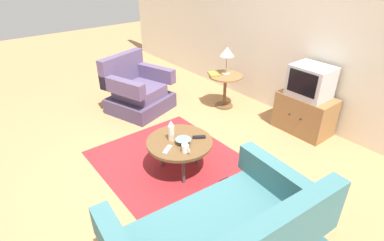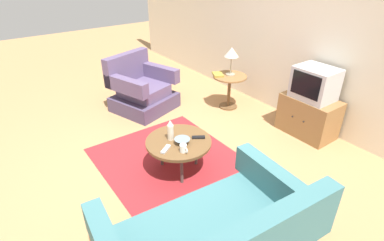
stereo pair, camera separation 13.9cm
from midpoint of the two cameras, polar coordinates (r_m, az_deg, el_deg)
name	(u,v)px [view 2 (the right image)]	position (r m, az deg, el deg)	size (l,w,h in m)	color
ground_plane	(177,162)	(3.77, -1.79, -7.82)	(16.00, 16.00, 0.00)	#AD7F51
back_wall	(306,28)	(4.71, 21.59, 15.95)	(9.00, 0.12, 2.70)	beige
area_rug	(179,169)	(3.66, -1.31, -9.22)	(2.18, 1.59, 0.00)	maroon
armchair	(141,91)	(4.98, -8.73, 5.58)	(1.05, 1.08, 0.88)	#4B3E5C
coffee_table	(179,143)	(3.43, -1.37, -4.27)	(0.75, 0.75, 0.41)	brown
side_table	(229,84)	(4.96, 7.89, 6.75)	(0.54, 0.54, 0.55)	olive
tv_stand	(308,116)	(4.54, 21.94, 0.80)	(0.75, 0.48, 0.55)	olive
television	(315,83)	(4.34, 23.08, 6.46)	(0.51, 0.43, 0.43)	#B7B7BC
table_lamp	(232,53)	(4.83, 8.34, 12.45)	(0.23, 0.23, 0.45)	#9E937A
vase	(170,130)	(3.38, -2.92, -1.84)	(0.07, 0.07, 0.25)	beige
mug	(183,148)	(3.21, -0.37, -5.29)	(0.12, 0.08, 0.09)	white
bowl	(182,141)	(3.35, -0.67, -3.94)	(0.18, 0.18, 0.06)	slate
tv_remote_dark	(198,137)	(3.46, 2.38, -3.19)	(0.12, 0.15, 0.02)	black
tv_remote_silver	(166,149)	(3.26, -3.76, -5.43)	(0.13, 0.16, 0.02)	#B2B2B7
book	(218,74)	(4.89, 5.75, 8.65)	(0.26, 0.23, 0.03)	olive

